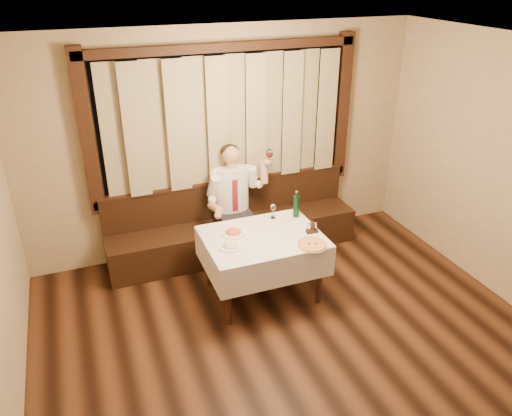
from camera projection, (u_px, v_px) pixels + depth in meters
name	position (u px, v px, depth m)	size (l,w,h in m)	color
room	(293.00, 201.00, 4.44)	(5.01, 6.01, 2.81)	black
banquette	(233.00, 229.00, 6.44)	(3.20, 0.61, 0.94)	black
dining_table	(263.00, 244.00, 5.43)	(1.27, 0.97, 0.76)	black
pizza	(312.00, 245.00, 5.19)	(0.32, 0.32, 0.03)	white
pasta_red	(233.00, 231.00, 5.41)	(0.28, 0.28, 0.10)	white
pasta_cream	(230.00, 244.00, 5.16)	(0.25, 0.25, 0.09)	white
green_bottle	(296.00, 206.00, 5.73)	(0.07, 0.07, 0.32)	#104E23
table_wine_glass	(273.00, 208.00, 5.70)	(0.07, 0.07, 0.18)	white
cruet_caddy	(312.00, 229.00, 5.43)	(0.13, 0.07, 0.13)	black
seated_man	(234.00, 195.00, 6.12)	(0.81, 0.61, 1.46)	black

